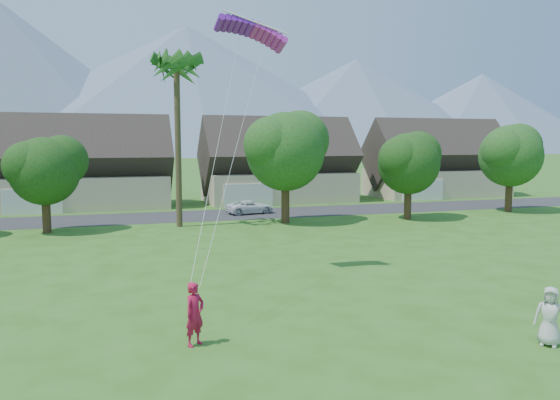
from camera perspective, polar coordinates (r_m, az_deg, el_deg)
name	(u,v)px	position (r m, az deg, el deg)	size (l,w,h in m)	color
ground	(399,393)	(14.66, 12.31, -19.10)	(500.00, 500.00, 0.00)	#2D6019
street	(196,216)	(46.40, -8.80, -1.64)	(90.00, 7.00, 0.01)	#2D2D30
kite_flyer	(195,314)	(17.17, -8.90, -11.68)	(0.72, 0.47, 1.97)	#B51439
watcher	(550,316)	(18.87, 26.37, -10.84)	(0.90, 0.58, 1.83)	beige
parked_car	(250,207)	(47.23, -3.14, -0.74)	(1.91, 4.13, 1.15)	white
mountain_ridge	(146,93)	(272.99, -13.79, 10.76)	(540.00, 240.00, 70.00)	slate
houses_row	(187,170)	(55.03, -9.72, 3.15)	(72.75, 8.19, 8.86)	beige
tree_row	(191,160)	(39.82, -9.25, 4.14)	(62.27, 6.67, 8.45)	#47301C
fan_palm	(176,63)	(40.65, -10.78, 13.92)	(3.00, 3.00, 13.80)	#4C3D26
parafoil_kite	(252,29)	(25.69, -2.95, 17.40)	(3.23, 1.09, 0.50)	purple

